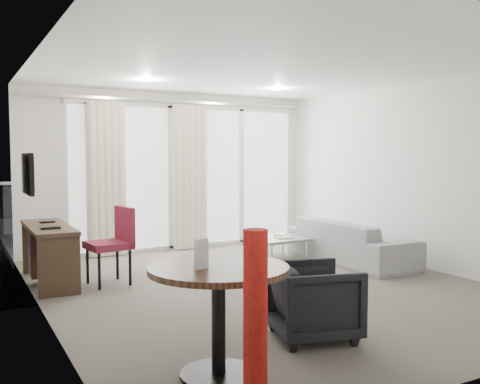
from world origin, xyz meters
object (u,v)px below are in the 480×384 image
rattan_chair_a (207,209)px  red_lamp (255,328)px  desk (49,254)px  sofa (350,241)px  round_table (219,321)px  desk_chair (108,246)px  rattan_chair_b (210,207)px  coffee_table (278,249)px  tub_armchair (313,301)px

rattan_chair_a → red_lamp: bearing=-88.3°
desk → sofa: size_ratio=0.72×
round_table → red_lamp: 0.73m
desk_chair → rattan_chair_b: (3.29, 4.13, -0.04)m
desk_chair → rattan_chair_b: size_ratio=1.09×
sofa → rattan_chair_a: 3.99m
coffee_table → sofa: (0.85, -0.65, 0.14)m
coffee_table → rattan_chair_a: bearing=83.6°
desk_chair → rattan_chair_a: size_ratio=1.05×
coffee_table → sofa: bearing=-37.7°
desk → desk_chair: desk_chair is taller
desk_chair → coffee_table: bearing=-0.6°
coffee_table → rattan_chair_a: (0.37, 3.30, 0.28)m
desk → rattan_chair_b: size_ratio=1.75×
round_table → rattan_chair_b: rattan_chair_b is taller
desk → desk_chair: 0.76m
rattan_chair_b → sofa: bearing=-73.5°
desk → rattan_chair_b: 5.41m
desk → rattan_chair_a: bearing=41.5°
rattan_chair_b → desk: bearing=-122.3°
desk → rattan_chair_a: (3.63, 3.21, 0.10)m
round_table → tub_armchair: 1.13m
desk → desk_chair: (0.63, -0.41, 0.12)m
red_lamp → tub_armchair: (1.18, 1.04, -0.25)m
red_lamp → rattan_chair_a: 8.02m
coffee_table → tub_armchair: bearing=-117.2°
sofa → red_lamp: bearing=133.7°
desk_chair → tub_armchair: (1.06, -2.73, -0.15)m
rattan_chair_a → tub_armchair: bearing=-82.4°
sofa → tub_armchair: bearing=134.8°
desk_chair → round_table: bearing=-97.7°
sofa → desk_chair: bearing=84.5°
red_lamp → sofa: bearing=43.7°
round_table → desk: bearing=100.1°
desk_chair → red_lamp: size_ratio=0.82×
desk_chair → sofa: 3.50m
round_table → sofa: bearing=38.1°
desk → round_table: bearing=-79.9°
round_table → sofa: round_table is taller
rattan_chair_a → rattan_chair_b: rattan_chair_a is taller
coffee_table → rattan_chair_b: size_ratio=0.88×
desk_chair → sofa: desk_chair is taller
coffee_table → sofa: 1.08m
desk → coffee_table: (3.26, -0.09, -0.19)m
red_lamp → tub_armchair: 1.59m
rattan_chair_b → round_table: bearing=-100.5°
desk_chair → rattan_chair_a: (3.00, 3.62, -0.02)m
desk → tub_armchair: 3.57m
desk_chair → tub_armchair: 2.94m
rattan_chair_a → desk: bearing=-114.0°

